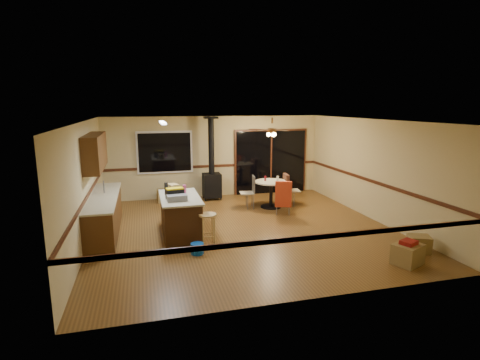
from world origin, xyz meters
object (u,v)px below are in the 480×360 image
object	(u,v)px
chair_near	(283,194)
chair_right	(287,186)
chair_left	(251,188)
box_corner_b	(419,244)
dining_table	(271,189)
box_under_window	(165,196)
toolbox_black	(175,194)
wood_stove	(212,177)
kitchen_island	(180,215)
toolbox_grey	(177,198)
blue_bucket	(197,249)
bar_stool	(208,229)
box_corner_a	(408,254)

from	to	relation	value
chair_near	chair_right	distance (m)	1.06
chair_left	box_corner_b	xyz separation A→B (m)	(2.40, -4.06, -0.42)
dining_table	box_under_window	xyz separation A→B (m)	(-2.95, 1.43, -0.34)
toolbox_black	chair_right	size ratio (longest dim) A/B	0.55
wood_stove	chair_right	distance (m)	2.40
chair_right	chair_left	bearing A→B (deg)	179.45
wood_stove	box_under_window	xyz separation A→B (m)	(-1.45, 0.05, -0.54)
toolbox_black	chair_near	xyz separation A→B (m)	(2.96, 0.96, -0.41)
kitchen_island	toolbox_black	world-z (taller)	toolbox_black
toolbox_grey	box_under_window	bearing A→B (deg)	90.92
chair_near	toolbox_black	bearing A→B (deg)	-162.06
chair_left	box_corner_b	distance (m)	4.73
wood_stove	toolbox_grey	size ratio (longest dim) A/B	5.93
kitchen_island	blue_bucket	distance (m)	1.33
blue_bucket	dining_table	bearing A→B (deg)	48.51
bar_stool	dining_table	world-z (taller)	dining_table
chair_right	box_under_window	world-z (taller)	chair_right
wood_stove	blue_bucket	xyz separation A→B (m)	(-1.10, -4.32, -0.62)
dining_table	chair_near	xyz separation A→B (m)	(0.04, -0.87, 0.06)
wood_stove	box_corner_a	xyz separation A→B (m)	(2.66, -5.81, -0.53)
chair_right	box_under_window	bearing A→B (deg)	158.71
toolbox_black	bar_stool	xyz separation A→B (m)	(0.62, -0.67, -0.66)
bar_stool	box_under_window	size ratio (longest dim) A/B	1.42
kitchen_island	toolbox_grey	size ratio (longest dim) A/B	3.95
wood_stove	chair_right	bearing A→B (deg)	-32.86
dining_table	chair_left	distance (m)	0.60
toolbox_grey	box_corner_b	size ratio (longest dim) A/B	1.02
kitchen_island	toolbox_grey	distance (m)	0.65
toolbox_black	box_corner_b	xyz separation A→B (m)	(4.72, -2.14, -0.84)
dining_table	chair_left	size ratio (longest dim) A/B	1.87
wood_stove	chair_near	xyz separation A→B (m)	(1.54, -2.25, -0.13)
chair_left	kitchen_island	bearing A→B (deg)	-141.38
toolbox_grey	blue_bucket	size ratio (longest dim) A/B	1.60
chair_left	chair_near	distance (m)	1.15
wood_stove	blue_bucket	distance (m)	4.50
toolbox_grey	chair_right	world-z (taller)	toolbox_grey
toolbox_grey	dining_table	bearing A→B (deg)	35.35
bar_stool	box_corner_b	world-z (taller)	bar_stool
kitchen_island	box_corner_a	size ratio (longest dim) A/B	3.28
wood_stove	box_corner_a	world-z (taller)	wood_stove
wood_stove	box_under_window	bearing A→B (deg)	178.03
bar_stool	box_corner_a	distance (m)	3.97
toolbox_black	blue_bucket	distance (m)	1.46
wood_stove	blue_bucket	size ratio (longest dim) A/B	9.48
kitchen_island	box_under_window	world-z (taller)	kitchen_island
box_corner_a	box_under_window	bearing A→B (deg)	125.11
dining_table	box_corner_a	xyz separation A→B (m)	(1.17, -4.43, -0.34)
toolbox_grey	chair_near	bearing A→B (deg)	21.90
bar_stool	box_under_window	world-z (taller)	bar_stool
chair_left	box_under_window	size ratio (longest dim) A/B	1.06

